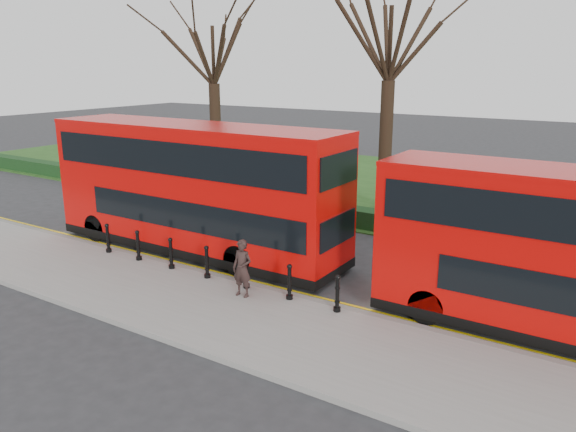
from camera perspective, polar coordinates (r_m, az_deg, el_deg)
The scene contains 12 objects.
ground at distance 19.52m, azimuth -7.82°, elevation -4.82°, with size 120.00×120.00×0.00m, color #28282B.
pavement at distance 17.49m, azimuth -14.24°, elevation -7.33°, with size 60.00×4.00×0.15m, color gray.
kerb at distance 18.79m, azimuth -9.80°, elevation -5.46°, with size 60.00×0.25×0.16m, color slate.
grass_verge at distance 31.95m, azimuth 9.86°, elevation 3.05°, with size 60.00×18.00×0.06m, color #224918.
hedge at distance 24.71m, azimuth 2.39°, elevation 0.57°, with size 60.00×0.90×0.80m, color black.
yellow_line_outer at distance 19.02m, azimuth -9.19°, elevation -5.39°, with size 60.00×0.10×0.01m, color yellow.
yellow_line_inner at distance 19.16m, azimuth -8.79°, elevation -5.22°, with size 60.00×0.10×0.01m, color yellow.
tree_left at distance 31.16m, azimuth -7.64°, elevation 16.49°, with size 6.53×6.53×10.20m.
tree_mid at distance 25.90m, azimuth 10.37°, elevation 17.61°, with size 6.89×6.89×10.77m.
bollard_row at distance 17.72m, azimuth -8.24°, elevation -4.70°, with size 9.33×0.15×1.00m.
bus_lead at distance 20.29m, azimuth -9.51°, elevation 2.72°, with size 11.58×2.66×4.61m.
pedestrian at distance 16.14m, azimuth -4.67°, elevation -5.32°, with size 0.62×0.40×1.69m, color black.
Camera 1 is at (12.04, -13.85, 6.64)m, focal length 35.00 mm.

